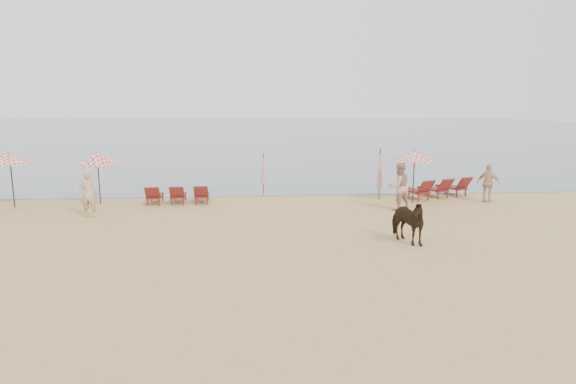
% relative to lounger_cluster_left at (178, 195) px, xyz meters
% --- Properties ---
extents(ground, '(120.00, 120.00, 0.00)m').
position_rel_lounger_cluster_left_xyz_m(ground, '(4.45, -8.64, -0.39)').
color(ground, tan).
rests_on(ground, ground).
extents(sea, '(160.00, 140.00, 0.06)m').
position_rel_lounger_cluster_left_xyz_m(sea, '(4.45, 71.36, -0.39)').
color(sea, '#51606B').
rests_on(sea, ground).
extents(lounger_cluster_left, '(2.65, 1.64, 0.57)m').
position_rel_lounger_cluster_left_xyz_m(lounger_cluster_left, '(0.00, 0.00, 0.00)').
color(lounger_cluster_left, maroon).
rests_on(lounger_cluster_left, ground).
extents(lounger_cluster_right, '(3.35, 2.68, 0.64)m').
position_rel_lounger_cluster_left_xyz_m(lounger_cluster_right, '(11.62, 0.57, 0.05)').
color(lounger_cluster_right, maroon).
rests_on(lounger_cluster_right, ground).
extents(umbrella_open_left_a, '(2.01, 2.01, 2.29)m').
position_rel_lounger_cluster_left_xyz_m(umbrella_open_left_a, '(-6.66, -0.26, 1.66)').
color(umbrella_open_left_a, black).
rests_on(umbrella_open_left_a, ground).
extents(umbrella_open_left_b, '(1.80, 1.83, 2.29)m').
position_rel_lounger_cluster_left_xyz_m(umbrella_open_left_b, '(-3.35, 0.27, 1.59)').
color(umbrella_open_left_b, black).
rests_on(umbrella_open_left_b, ground).
extents(umbrella_open_right, '(1.87, 1.87, 2.28)m').
position_rel_lounger_cluster_left_xyz_m(umbrella_open_right, '(10.09, -0.64, 1.66)').
color(umbrella_open_right, black).
rests_on(umbrella_open_right, ground).
extents(umbrella_closed_left, '(0.24, 0.24, 1.96)m').
position_rel_lounger_cluster_left_xyz_m(umbrella_closed_left, '(3.72, 2.02, 0.81)').
color(umbrella_closed_left, black).
rests_on(umbrella_closed_left, ground).
extents(umbrella_closed_right, '(0.28, 0.28, 2.29)m').
position_rel_lounger_cluster_left_xyz_m(umbrella_closed_right, '(8.86, 0.31, 1.01)').
color(umbrella_closed_right, black).
rests_on(umbrella_closed_right, ground).
extents(cow, '(1.31, 1.80, 1.38)m').
position_rel_lounger_cluster_left_xyz_m(cow, '(7.83, -6.62, 0.30)').
color(cow, black).
rests_on(cow, ground).
extents(beachgoer_left, '(0.67, 0.45, 1.81)m').
position_rel_lounger_cluster_left_xyz_m(beachgoer_left, '(-2.96, -2.29, 0.51)').
color(beachgoer_left, tan).
rests_on(beachgoer_left, ground).
extents(beachgoer_right_a, '(1.11, 0.96, 1.93)m').
position_rel_lounger_cluster_left_xyz_m(beachgoer_right_a, '(9.03, -2.00, 0.57)').
color(beachgoer_right_a, tan).
rests_on(beachgoer_right_a, ground).
extents(beachgoer_right_b, '(1.00, 0.97, 1.68)m').
position_rel_lounger_cluster_left_xyz_m(beachgoer_right_b, '(13.40, -0.71, 0.44)').
color(beachgoer_right_b, tan).
rests_on(beachgoer_right_b, ground).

